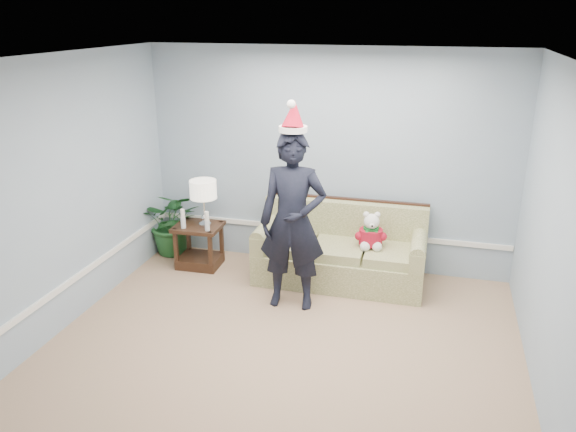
# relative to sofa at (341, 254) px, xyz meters

# --- Properties ---
(room_shell) EXTENTS (4.54, 5.04, 2.74)m
(room_shell) POSITION_rel_sofa_xyz_m (-0.27, -2.08, 1.02)
(room_shell) COLOR #A18267
(room_shell) RESTS_ON ground
(wainscot_trim) EXTENTS (4.49, 4.99, 0.06)m
(wainscot_trim) POSITION_rel_sofa_xyz_m (-1.45, -0.91, 0.12)
(wainscot_trim) COLOR white
(wainscot_trim) RESTS_ON room_shell
(sofa) EXTENTS (1.98, 0.86, 0.93)m
(sofa) POSITION_rel_sofa_xyz_m (0.00, 0.00, 0.00)
(sofa) COLOR olive
(sofa) RESTS_ON room_shell
(side_table) EXTENTS (0.59, 0.50, 0.55)m
(side_table) POSITION_rel_sofa_xyz_m (-1.79, -0.10, -0.11)
(side_table) COLOR #382114
(side_table) RESTS_ON room_shell
(table_lamp) EXTENTS (0.33, 0.33, 0.58)m
(table_lamp) POSITION_rel_sofa_xyz_m (-1.70, -0.09, 0.67)
(table_lamp) COLOR silver
(table_lamp) RESTS_ON side_table
(candle_pair) EXTENTS (0.38, 0.06, 0.24)m
(candle_pair) POSITION_rel_sofa_xyz_m (-1.76, -0.24, 0.34)
(candle_pair) COLOR silver
(candle_pair) RESTS_ON side_table
(houseplant) EXTENTS (0.87, 0.77, 0.89)m
(houseplant) POSITION_rel_sofa_xyz_m (-2.27, 0.19, 0.12)
(houseplant) COLOR #1C5023
(houseplant) RESTS_ON room_shell
(man) EXTENTS (0.75, 0.53, 1.94)m
(man) POSITION_rel_sofa_xyz_m (-0.40, -0.75, 0.64)
(man) COLOR black
(man) RESTS_ON room_shell
(santa_hat) EXTENTS (0.29, 0.33, 0.34)m
(santa_hat) POSITION_rel_sofa_xyz_m (-0.40, -0.74, 1.74)
(santa_hat) COLOR white
(santa_hat) RESTS_ON man
(teddy_bear) EXTENTS (0.32, 0.33, 0.44)m
(teddy_bear) POSITION_rel_sofa_xyz_m (0.36, -0.08, 0.32)
(teddy_bear) COLOR white
(teddy_bear) RESTS_ON sofa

